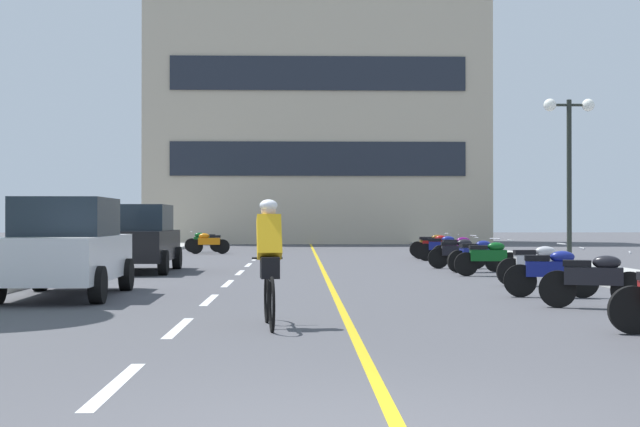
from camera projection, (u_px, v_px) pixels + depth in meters
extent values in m
plane|color=#47474C|center=(313.00, 267.00, 26.60)|extent=(140.00, 140.00, 0.00)
cube|color=#A8A8A3|center=(96.00, 260.00, 29.43)|extent=(2.40, 72.00, 0.12)
cube|color=#A8A8A3|center=(525.00, 260.00, 29.77)|extent=(2.40, 72.00, 0.12)
cube|color=silver|center=(115.00, 385.00, 7.56)|extent=(0.14, 2.20, 0.01)
cube|color=silver|center=(179.00, 328.00, 11.56)|extent=(0.14, 2.20, 0.01)
cube|color=silver|center=(210.00, 300.00, 15.56)|extent=(0.14, 2.20, 0.01)
cube|color=silver|center=(228.00, 283.00, 19.55)|extent=(0.14, 2.20, 0.01)
cube|color=silver|center=(240.00, 273.00, 23.55)|extent=(0.14, 2.20, 0.01)
cube|color=silver|center=(248.00, 265.00, 27.55)|extent=(0.14, 2.20, 0.01)
cube|color=silver|center=(255.00, 259.00, 31.55)|extent=(0.14, 2.20, 0.01)
cube|color=silver|center=(260.00, 255.00, 35.55)|extent=(0.14, 2.20, 0.01)
cube|color=silver|center=(264.00, 251.00, 39.55)|extent=(0.14, 2.20, 0.01)
cube|color=silver|center=(267.00, 248.00, 43.55)|extent=(0.14, 2.20, 0.01)
cube|color=silver|center=(270.00, 246.00, 47.55)|extent=(0.14, 2.20, 0.01)
cube|color=silver|center=(272.00, 244.00, 51.54)|extent=(0.14, 2.20, 0.01)
cube|color=gold|center=(319.00, 262.00, 29.61)|extent=(0.12, 66.00, 0.01)
cube|color=#BCAD93|center=(317.00, 111.00, 54.75)|extent=(20.20, 8.17, 16.36)
cube|color=#1E232D|center=(318.00, 159.00, 50.59)|extent=(16.97, 0.10, 1.96)
cube|color=#1E232D|center=(318.00, 73.00, 50.63)|extent=(16.97, 0.10, 1.96)
cylinder|color=black|center=(569.00, 182.00, 25.14)|extent=(0.14, 0.14, 4.72)
cylinder|color=black|center=(569.00, 105.00, 25.15)|extent=(1.10, 0.08, 0.08)
sphere|color=white|center=(550.00, 105.00, 25.14)|extent=(0.36, 0.36, 0.36)
sphere|color=white|center=(588.00, 105.00, 25.17)|extent=(0.36, 0.36, 0.36)
cylinder|color=black|center=(40.00, 275.00, 17.57)|extent=(0.24, 0.65, 0.64)
cylinder|color=black|center=(126.00, 274.00, 17.65)|extent=(0.24, 0.65, 0.64)
cylinder|color=black|center=(98.00, 285.00, 14.85)|extent=(0.24, 0.65, 0.64)
cube|color=silver|center=(67.00, 258.00, 16.21)|extent=(1.80, 4.24, 0.80)
cube|color=#1E2833|center=(67.00, 217.00, 16.22)|extent=(1.61, 2.24, 0.70)
cylinder|color=black|center=(117.00, 258.00, 25.23)|extent=(0.23, 0.64, 0.64)
cylinder|color=black|center=(177.00, 258.00, 25.30)|extent=(0.23, 0.64, 0.64)
cylinder|color=black|center=(96.00, 263.00, 22.44)|extent=(0.23, 0.64, 0.64)
cylinder|color=black|center=(163.00, 263.00, 22.50)|extent=(0.23, 0.64, 0.64)
cube|color=black|center=(139.00, 245.00, 23.87)|extent=(1.75, 4.22, 0.80)
cube|color=#1E2833|center=(139.00, 218.00, 23.87)|extent=(1.59, 2.22, 0.70)
cylinder|color=black|center=(633.00, 310.00, 10.91)|extent=(0.61, 0.14, 0.60)
cylinder|color=black|center=(630.00, 291.00, 13.88)|extent=(0.60, 0.29, 0.60)
cylinder|color=black|center=(558.00, 289.00, 14.20)|extent=(0.60, 0.29, 0.60)
cube|color=black|center=(594.00, 276.00, 14.04)|extent=(0.94, 0.55, 0.28)
ellipsoid|color=black|center=(607.00, 262.00, 13.99)|extent=(0.49, 0.37, 0.22)
cube|color=black|center=(577.00, 263.00, 14.12)|extent=(0.49, 0.37, 0.10)
cylinder|color=silver|center=(630.00, 253.00, 13.88)|extent=(0.22, 0.58, 0.03)
cylinder|color=black|center=(582.00, 281.00, 15.97)|extent=(0.61, 0.20, 0.60)
cylinder|color=black|center=(520.00, 281.00, 16.13)|extent=(0.61, 0.20, 0.60)
cube|color=navy|center=(551.00, 269.00, 16.05)|extent=(0.93, 0.43, 0.28)
ellipsoid|color=navy|center=(562.00, 257.00, 16.02)|extent=(0.47, 0.31, 0.22)
cube|color=black|center=(537.00, 258.00, 16.09)|extent=(0.47, 0.31, 0.10)
cylinder|color=silver|center=(582.00, 248.00, 15.97)|extent=(0.13, 0.60, 0.03)
cylinder|color=black|center=(562.00, 272.00, 18.86)|extent=(0.60, 0.10, 0.60)
cylinder|color=black|center=(511.00, 272.00, 18.83)|extent=(0.60, 0.10, 0.60)
cube|color=#B2B2B7|center=(536.00, 262.00, 18.84)|extent=(0.90, 0.29, 0.28)
ellipsoid|color=#B2B2B7|center=(545.00, 251.00, 18.85)|extent=(0.44, 0.24, 0.22)
cube|color=black|center=(524.00, 252.00, 18.84)|extent=(0.44, 0.24, 0.10)
cylinder|color=silver|center=(562.00, 244.00, 18.86)|extent=(0.03, 0.60, 0.03)
cylinder|color=black|center=(510.00, 264.00, 22.13)|extent=(0.60, 0.12, 0.60)
cylinder|color=black|center=(466.00, 264.00, 22.14)|extent=(0.60, 0.12, 0.60)
cube|color=#0C4C19|center=(488.00, 255.00, 22.14)|extent=(0.91, 0.31, 0.28)
ellipsoid|color=#0C4C19|center=(496.00, 247.00, 22.13)|extent=(0.45, 0.25, 0.22)
cube|color=black|center=(478.00, 247.00, 22.14)|extent=(0.45, 0.25, 0.10)
cylinder|color=silver|center=(510.00, 240.00, 22.13)|extent=(0.05, 0.60, 0.03)
cylinder|color=black|center=(495.00, 261.00, 23.91)|extent=(0.61, 0.25, 0.60)
cylinder|color=black|center=(458.00, 261.00, 23.61)|extent=(0.61, 0.25, 0.60)
cube|color=navy|center=(477.00, 253.00, 23.76)|extent=(0.94, 0.50, 0.28)
ellipsoid|color=navy|center=(483.00, 245.00, 23.82)|extent=(0.49, 0.34, 0.22)
cube|color=black|center=(468.00, 246.00, 23.69)|extent=(0.49, 0.34, 0.10)
cylinder|color=silver|center=(495.00, 239.00, 23.92)|extent=(0.18, 0.59, 0.03)
cylinder|color=black|center=(477.00, 258.00, 25.50)|extent=(0.60, 0.13, 0.60)
cylinder|color=black|center=(438.00, 258.00, 25.53)|extent=(0.60, 0.13, 0.60)
cube|color=black|center=(457.00, 251.00, 25.51)|extent=(0.91, 0.33, 0.28)
ellipsoid|color=black|center=(464.00, 243.00, 25.51)|extent=(0.45, 0.26, 0.22)
cube|color=black|center=(449.00, 244.00, 25.52)|extent=(0.45, 0.26, 0.10)
cylinder|color=silver|center=(476.00, 238.00, 25.50)|extent=(0.06, 0.60, 0.03)
cylinder|color=black|center=(473.00, 254.00, 28.52)|extent=(0.61, 0.18, 0.60)
cylinder|color=black|center=(441.00, 254.00, 28.34)|extent=(0.61, 0.18, 0.60)
cube|color=#590C59|center=(457.00, 247.00, 28.43)|extent=(0.93, 0.40, 0.28)
ellipsoid|color=#590C59|center=(463.00, 241.00, 28.46)|extent=(0.47, 0.30, 0.22)
cube|color=black|center=(450.00, 241.00, 28.39)|extent=(0.47, 0.30, 0.10)
cylinder|color=silver|center=(473.00, 236.00, 28.52)|extent=(0.11, 0.60, 0.03)
cylinder|color=black|center=(458.00, 252.00, 30.09)|extent=(0.61, 0.20, 0.60)
cylinder|color=black|center=(426.00, 252.00, 30.25)|extent=(0.61, 0.20, 0.60)
cube|color=navy|center=(442.00, 246.00, 30.17)|extent=(0.93, 0.42, 0.28)
ellipsoid|color=navy|center=(448.00, 239.00, 30.15)|extent=(0.47, 0.31, 0.22)
cube|color=black|center=(435.00, 240.00, 30.21)|extent=(0.47, 0.31, 0.10)
cylinder|color=silver|center=(458.00, 235.00, 30.10)|extent=(0.13, 0.60, 0.03)
cylinder|color=black|center=(451.00, 251.00, 31.56)|extent=(0.61, 0.20, 0.60)
cylinder|color=black|center=(420.00, 251.00, 31.72)|extent=(0.61, 0.20, 0.60)
cube|color=maroon|center=(435.00, 245.00, 31.64)|extent=(0.94, 0.43, 0.28)
ellipsoid|color=maroon|center=(441.00, 238.00, 31.61)|extent=(0.48, 0.31, 0.22)
cube|color=black|center=(428.00, 239.00, 31.68)|extent=(0.48, 0.31, 0.10)
cylinder|color=silver|center=(451.00, 234.00, 31.56)|extent=(0.14, 0.60, 0.03)
cylinder|color=black|center=(447.00, 249.00, 33.15)|extent=(0.60, 0.12, 0.60)
cylinder|color=black|center=(418.00, 249.00, 33.09)|extent=(0.60, 0.12, 0.60)
cube|color=brown|center=(432.00, 243.00, 33.12)|extent=(0.91, 0.31, 0.28)
ellipsoid|color=brown|center=(437.00, 238.00, 33.13)|extent=(0.45, 0.25, 0.22)
cube|color=black|center=(425.00, 238.00, 33.11)|extent=(0.45, 0.25, 0.10)
cylinder|color=silver|center=(447.00, 233.00, 33.15)|extent=(0.05, 0.60, 0.03)
cylinder|color=black|center=(196.00, 247.00, 36.44)|extent=(0.61, 0.14, 0.60)
cylinder|color=black|center=(222.00, 247.00, 36.54)|extent=(0.61, 0.14, 0.60)
cube|color=orange|center=(209.00, 241.00, 36.49)|extent=(0.92, 0.34, 0.28)
ellipsoid|color=orange|center=(204.00, 236.00, 36.48)|extent=(0.45, 0.27, 0.22)
cube|color=black|center=(215.00, 236.00, 36.52)|extent=(0.45, 0.27, 0.10)
cylinder|color=silver|center=(196.00, 232.00, 36.45)|extent=(0.07, 0.60, 0.03)
cylinder|color=black|center=(192.00, 245.00, 38.43)|extent=(0.61, 0.23, 0.60)
cylinder|color=black|center=(217.00, 245.00, 38.69)|extent=(0.61, 0.23, 0.60)
cube|color=#0C4C19|center=(204.00, 240.00, 38.56)|extent=(0.94, 0.47, 0.28)
ellipsoid|color=#0C4C19|center=(200.00, 235.00, 38.51)|extent=(0.48, 0.33, 0.22)
cube|color=black|center=(210.00, 236.00, 38.62)|extent=(0.48, 0.33, 0.10)
cylinder|color=silver|center=(192.00, 231.00, 38.43)|extent=(0.16, 0.59, 0.03)
torus|color=black|center=(267.00, 298.00, 12.19)|extent=(0.11, 0.72, 0.72)
torus|color=black|center=(272.00, 305.00, 11.15)|extent=(0.11, 0.72, 0.72)
cylinder|color=black|center=(269.00, 279.00, 11.64)|extent=(0.13, 0.95, 0.04)
cube|color=black|center=(270.00, 262.00, 11.50)|extent=(0.12, 0.21, 0.06)
cylinder|color=black|center=(267.00, 258.00, 12.09)|extent=(0.42, 0.07, 0.03)
cube|color=black|center=(270.00, 268.00, 11.55)|extent=(0.27, 0.38, 0.28)
cube|color=yellow|center=(269.00, 237.00, 11.70)|extent=(0.36, 0.48, 0.61)
sphere|color=beige|center=(269.00, 211.00, 11.83)|extent=(0.20, 0.20, 0.20)
ellipsoid|color=white|center=(269.00, 205.00, 11.83)|extent=(0.24, 0.26, 0.16)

